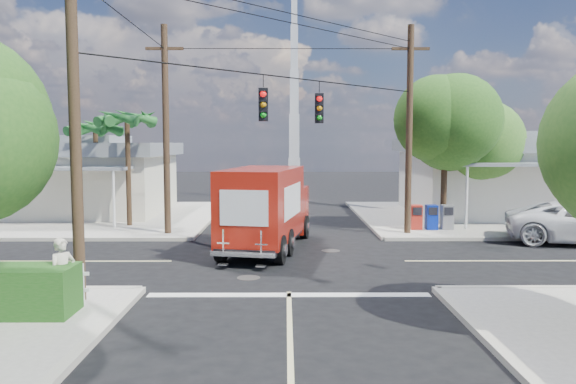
{
  "coord_description": "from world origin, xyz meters",
  "views": [
    {
      "loc": [
        -0.09,
        -18.89,
        4.03
      ],
      "look_at": [
        0.0,
        2.0,
        2.2
      ],
      "focal_mm": 35.0,
      "sensor_mm": 36.0,
      "label": 1
    }
  ],
  "objects": [
    {
      "name": "utility_poles",
      "position": [
        -1.58,
        1.6,
        4.67
      ],
      "size": [
        12.0,
        10.68,
        9.0
      ],
      "color": "#473321",
      "rests_on": "ground"
    },
    {
      "name": "road_markings",
      "position": [
        0.0,
        -1.47,
        0.01
      ],
      "size": [
        32.0,
        32.0,
        0.01
      ],
      "color": "beige",
      "rests_on": "ground"
    },
    {
      "name": "palm_nw_front",
      "position": [
        -7.5,
        7.5,
        5.04
      ],
      "size": [
        3.01,
        3.08,
        5.59
      ],
      "color": "#422D1C",
      "rests_on": "sidewalk_nw"
    },
    {
      "name": "pedestrian",
      "position": [
        -5.26,
        -6.09,
        0.99
      ],
      "size": [
        0.71,
        0.74,
        1.7
      ],
      "primitive_type": "imported",
      "rotation": [
        0.0,
        0.0,
        0.89
      ],
      "color": "beige",
      "rests_on": "sidewalk_sw"
    },
    {
      "name": "sidewalk_nw",
      "position": [
        -10.88,
        10.88,
        0.07
      ],
      "size": [
        14.12,
        14.12,
        0.14
      ],
      "color": "#9C978D",
      "rests_on": "ground"
    },
    {
      "name": "ground",
      "position": [
        0.0,
        0.0,
        0.0
      ],
      "size": [
        120.0,
        120.0,
        0.0
      ],
      "primitive_type": "plane",
      "color": "black",
      "rests_on": "ground"
    },
    {
      "name": "radio_tower",
      "position": [
        0.5,
        20.0,
        5.64
      ],
      "size": [
        0.8,
        0.8,
        17.0
      ],
      "color": "silver",
      "rests_on": "ground"
    },
    {
      "name": "tree_ne_front",
      "position": [
        7.21,
        6.76,
        4.77
      ],
      "size": [
        4.21,
        4.14,
        6.66
      ],
      "color": "#422D1C",
      "rests_on": "sidewalk_ne"
    },
    {
      "name": "sidewalk_ne",
      "position": [
        10.88,
        10.88,
        0.07
      ],
      "size": [
        14.12,
        14.12,
        0.14
      ],
      "color": "#9C978D",
      "rests_on": "ground"
    },
    {
      "name": "building_ne",
      "position": [
        12.5,
        11.97,
        2.32
      ],
      "size": [
        11.8,
        10.2,
        4.5
      ],
      "color": "silver",
      "rests_on": "sidewalk_ne"
    },
    {
      "name": "delivery_truck",
      "position": [
        -0.81,
        2.1,
        1.58
      ],
      "size": [
        3.45,
        7.45,
        3.11
      ],
      "color": "black",
      "rests_on": "ground"
    },
    {
      "name": "palm_nw_back",
      "position": [
        -9.5,
        9.0,
        4.67
      ],
      "size": [
        3.01,
        3.08,
        5.19
      ],
      "color": "#422D1C",
      "rests_on": "sidewalk_nw"
    },
    {
      "name": "tree_ne_back",
      "position": [
        9.81,
        8.96,
        4.19
      ],
      "size": [
        3.77,
        3.66,
        5.82
      ],
      "color": "#422D1C",
      "rests_on": "sidewalk_ne"
    },
    {
      "name": "vending_boxes",
      "position": [
        6.5,
        6.2,
        0.69
      ],
      "size": [
        1.9,
        0.5,
        1.1
      ],
      "color": "#A92419",
      "rests_on": "sidewalk_ne"
    },
    {
      "name": "building_nw",
      "position": [
        -12.0,
        12.46,
        2.22
      ],
      "size": [
        10.8,
        10.2,
        4.3
      ],
      "color": "beige",
      "rests_on": "sidewalk_nw"
    }
  ]
}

